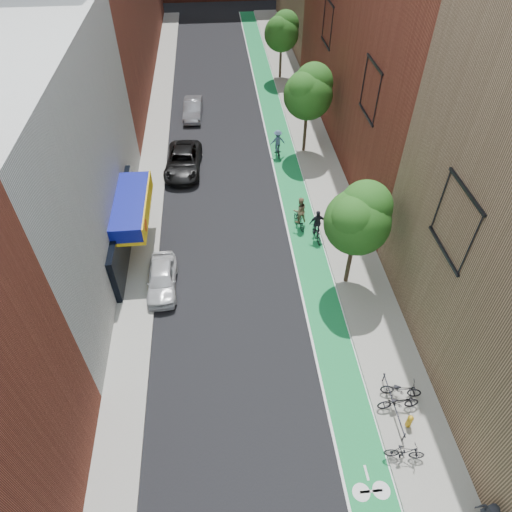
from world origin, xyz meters
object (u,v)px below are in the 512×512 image
object	(u,v)px
parked_car_white	(162,279)
fire_hydrant	(410,421)
cyclist_lane_near	(300,214)
cyclist_lane_mid	(317,228)
parked_car_silver	(193,109)
parked_car_black	(183,161)
cyclist_lane_far	(278,145)

from	to	relation	value
parked_car_white	fire_hydrant	bearing A→B (deg)	-40.58
cyclist_lane_near	cyclist_lane_mid	bearing A→B (deg)	111.62
cyclist_lane_mid	fire_hydrant	world-z (taller)	cyclist_lane_mid
parked_car_silver	cyclist_lane_mid	bearing A→B (deg)	-62.20
fire_hydrant	cyclist_lane_near	bearing A→B (deg)	100.29
parked_car_silver	cyclist_lane_near	bearing A→B (deg)	-63.18
cyclist_lane_near	parked_car_white	bearing A→B (deg)	14.58
parked_car_black	fire_hydrant	size ratio (longest dim) A/B	7.30
parked_car_black	cyclist_lane_near	distance (m)	10.32
parked_car_black	parked_car_white	bearing A→B (deg)	-90.80
parked_car_white	cyclist_lane_near	size ratio (longest dim) A/B	1.81
parked_car_silver	fire_hydrant	distance (m)	30.69
fire_hydrant	cyclist_lane_far	bearing A→B (deg)	97.02
parked_car_black	cyclist_lane_mid	xyz separation A→B (m)	(8.31, -8.43, 0.06)
cyclist_lane_near	parked_car_black	bearing A→B (deg)	-57.74
parked_car_silver	cyclist_lane_near	xyz separation A→B (m)	(6.76, -15.61, 0.26)
cyclist_lane_mid	cyclist_lane_far	xyz separation A→B (m)	(-1.15, 9.86, 0.11)
parked_car_white	parked_car_silver	distance (m)	20.17
parked_car_white	parked_car_silver	bearing A→B (deg)	85.08
parked_car_white	parked_car_black	bearing A→B (deg)	85.00
parked_car_silver	cyclist_lane_near	world-z (taller)	cyclist_lane_near
cyclist_lane_near	fire_hydrant	world-z (taller)	cyclist_lane_near
parked_car_silver	fire_hydrant	size ratio (longest dim) A/B	5.74
cyclist_lane_mid	fire_hydrant	distance (m)	12.51
parked_car_white	cyclist_lane_far	world-z (taller)	cyclist_lane_far
cyclist_lane_near	fire_hydrant	distance (m)	13.89
parked_car_white	cyclist_lane_mid	bearing A→B (deg)	18.93
parked_car_white	cyclist_lane_far	size ratio (longest dim) A/B	1.90
parked_car_silver	fire_hydrant	bearing A→B (deg)	-69.08
parked_car_silver	cyclist_lane_mid	world-z (taller)	cyclist_lane_mid
parked_car_white	cyclist_lane_mid	xyz separation A→B (m)	(9.25, 3.24, 0.14)
parked_car_black	fire_hydrant	bearing A→B (deg)	-60.77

